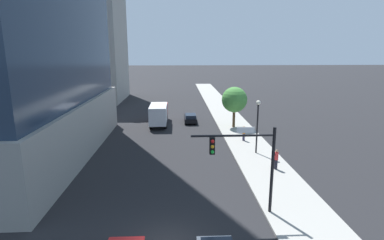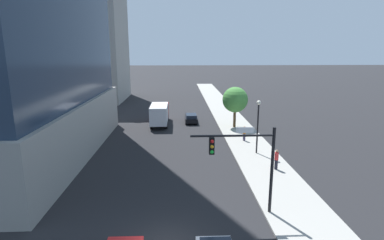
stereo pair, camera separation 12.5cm
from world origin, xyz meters
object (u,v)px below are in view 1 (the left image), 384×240
(construction_building, at_px, (84,29))
(pedestrian_orange_shirt, at_px, (244,133))
(traffic_light_pole, at_px, (245,155))
(box_truck, at_px, (159,113))
(street_lamp, at_px, (258,119))
(pedestrian_red_shirt, at_px, (276,159))
(car_black, at_px, (190,118))
(street_tree, at_px, (234,100))

(construction_building, height_order, pedestrian_orange_shirt, construction_building)
(traffic_light_pole, bearing_deg, box_truck, 105.50)
(construction_building, height_order, street_lamp, construction_building)
(street_lamp, bearing_deg, pedestrian_red_shirt, -81.80)
(traffic_light_pole, distance_m, car_black, 26.25)
(traffic_light_pole, height_order, street_lamp, traffic_light_pole)
(pedestrian_red_shirt, bearing_deg, street_lamp, 98.20)
(car_black, height_order, box_truck, box_truck)
(construction_building, height_order, pedestrian_red_shirt, construction_building)
(construction_building, xyz_separation_m, box_truck, (16.37, -23.30, -12.89))
(construction_building, distance_m, box_truck, 31.26)
(construction_building, relative_size, street_lamp, 6.12)
(pedestrian_red_shirt, bearing_deg, traffic_light_pole, -121.74)
(pedestrian_orange_shirt, relative_size, pedestrian_red_shirt, 0.95)
(car_black, xyz_separation_m, box_truck, (-4.52, -1.17, 1.01))
(construction_building, bearing_deg, pedestrian_orange_shirt, -50.28)
(street_lamp, height_order, pedestrian_red_shirt, street_lamp)
(traffic_light_pole, distance_m, street_tree, 22.69)
(street_lamp, bearing_deg, traffic_light_pole, -108.13)
(car_black, bearing_deg, pedestrian_red_shirt, -70.16)
(street_tree, height_order, box_truck, street_tree)
(street_tree, bearing_deg, street_lamp, -88.14)
(street_tree, height_order, pedestrian_orange_shirt, street_tree)
(street_tree, xyz_separation_m, car_black, (-5.78, 3.50, -3.20))
(street_tree, bearing_deg, pedestrian_red_shirt, -86.29)
(pedestrian_red_shirt, bearing_deg, pedestrian_orange_shirt, 96.44)
(car_black, relative_size, pedestrian_orange_shirt, 2.58)
(pedestrian_red_shirt, bearing_deg, street_tree, 93.71)
(pedestrian_orange_shirt, bearing_deg, traffic_light_pole, -102.16)
(car_black, relative_size, pedestrian_red_shirt, 2.46)
(traffic_light_pole, distance_m, pedestrian_orange_shirt, 16.59)
(street_lamp, bearing_deg, box_truck, 128.97)
(car_black, distance_m, box_truck, 4.78)
(traffic_light_pole, distance_m, box_truck, 25.80)
(construction_building, bearing_deg, street_tree, -43.85)
(traffic_light_pole, xyz_separation_m, street_tree, (3.44, 22.43, -0.18))
(traffic_light_pole, bearing_deg, pedestrian_red_shirt, 58.26)
(box_truck, bearing_deg, pedestrian_orange_shirt, -40.53)
(street_lamp, height_order, pedestrian_orange_shirt, street_lamp)
(car_black, relative_size, box_truck, 0.58)
(pedestrian_orange_shirt, xyz_separation_m, pedestrian_red_shirt, (0.99, -8.79, 0.05))
(traffic_light_pole, distance_m, pedestrian_red_shirt, 8.94)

